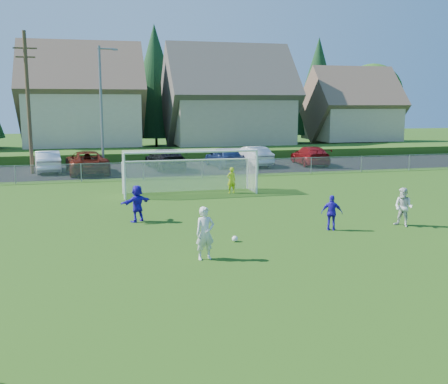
{
  "coord_description": "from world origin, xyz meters",
  "views": [
    {
      "loc": [
        -5.23,
        -12.77,
        5.06
      ],
      "look_at": [
        0.0,
        8.0,
        1.4
      ],
      "focal_mm": 42.0,
      "sensor_mm": 36.0,
      "label": 1
    }
  ],
  "objects_px": {
    "player_white_b": "(403,207)",
    "car_b": "(47,161)",
    "player_blue_b": "(137,203)",
    "car_d": "(165,159)",
    "car_f": "(252,156)",
    "player_blue_a": "(332,213)",
    "soccer_goal": "(189,165)",
    "goalkeeper": "(231,180)",
    "soccer_ball": "(235,239)",
    "car_c": "(87,162)",
    "player_white_a": "(205,233)",
    "car_g": "(310,156)",
    "car_e": "(224,157)"
  },
  "relations": [
    {
      "from": "player_blue_b",
      "to": "car_f",
      "type": "relative_size",
      "value": 0.33
    },
    {
      "from": "soccer_ball",
      "to": "player_blue_b",
      "type": "bearing_deg",
      "value": 127.08
    },
    {
      "from": "goalkeeper",
      "to": "player_blue_b",
      "type": "bearing_deg",
      "value": 31.8
    },
    {
      "from": "soccer_ball",
      "to": "car_c",
      "type": "relative_size",
      "value": 0.04
    },
    {
      "from": "player_blue_b",
      "to": "car_c",
      "type": "relative_size",
      "value": 0.27
    },
    {
      "from": "goalkeeper",
      "to": "player_white_a",
      "type": "bearing_deg",
      "value": 57.01
    },
    {
      "from": "player_blue_b",
      "to": "goalkeeper",
      "type": "xyz_separation_m",
      "value": [
        5.78,
        5.99,
        -0.06
      ]
    },
    {
      "from": "player_blue_b",
      "to": "car_d",
      "type": "distance_m",
      "value": 18.11
    },
    {
      "from": "player_blue_a",
      "to": "car_b",
      "type": "height_order",
      "value": "car_b"
    },
    {
      "from": "car_e",
      "to": "car_f",
      "type": "bearing_deg",
      "value": 178.76
    },
    {
      "from": "car_e",
      "to": "player_blue_b",
      "type": "bearing_deg",
      "value": 56.91
    },
    {
      "from": "car_f",
      "to": "soccer_goal",
      "type": "xyz_separation_m",
      "value": [
        -7.33,
        -11.64,
        0.84
      ]
    },
    {
      "from": "car_e",
      "to": "soccer_goal",
      "type": "xyz_separation_m",
      "value": [
        -4.92,
        -11.35,
        0.81
      ]
    },
    {
      "from": "soccer_ball",
      "to": "car_d",
      "type": "xyz_separation_m",
      "value": [
        0.45,
        21.96,
        0.69
      ]
    },
    {
      "from": "player_white_b",
      "to": "car_c",
      "type": "height_order",
      "value": "car_c"
    },
    {
      "from": "player_white_b",
      "to": "player_blue_a",
      "type": "distance_m",
      "value": 3.16
    },
    {
      "from": "soccer_ball",
      "to": "soccer_goal",
      "type": "bearing_deg",
      "value": 88.57
    },
    {
      "from": "car_d",
      "to": "soccer_goal",
      "type": "height_order",
      "value": "soccer_goal"
    },
    {
      "from": "car_d",
      "to": "goalkeeper",
      "type": "bearing_deg",
      "value": 93.65
    },
    {
      "from": "player_white_a",
      "to": "player_white_b",
      "type": "xyz_separation_m",
      "value": [
        8.92,
        2.53,
        -0.07
      ]
    },
    {
      "from": "soccer_ball",
      "to": "car_f",
      "type": "relative_size",
      "value": 0.05
    },
    {
      "from": "player_white_a",
      "to": "car_g",
      "type": "relative_size",
      "value": 0.33
    },
    {
      "from": "car_b",
      "to": "car_d",
      "type": "xyz_separation_m",
      "value": [
        8.68,
        -0.52,
        0.01
      ]
    },
    {
      "from": "player_blue_a",
      "to": "soccer_goal",
      "type": "height_order",
      "value": "soccer_goal"
    },
    {
      "from": "car_f",
      "to": "soccer_ball",
      "type": "bearing_deg",
      "value": 63.76
    },
    {
      "from": "player_blue_b",
      "to": "car_c",
      "type": "height_order",
      "value": "car_c"
    },
    {
      "from": "car_d",
      "to": "player_blue_b",
      "type": "bearing_deg",
      "value": 71.73
    },
    {
      "from": "car_e",
      "to": "car_g",
      "type": "xyz_separation_m",
      "value": [
        7.24,
        -0.24,
        -0.06
      ]
    },
    {
      "from": "player_blue_a",
      "to": "goalkeeper",
      "type": "relative_size",
      "value": 0.97
    },
    {
      "from": "car_b",
      "to": "soccer_ball",
      "type": "bearing_deg",
      "value": 102.97
    },
    {
      "from": "player_blue_a",
      "to": "car_e",
      "type": "xyz_separation_m",
      "value": [
        0.95,
        21.35,
        0.11
      ]
    },
    {
      "from": "soccer_ball",
      "to": "player_blue_b",
      "type": "distance_m",
      "value": 5.34
    },
    {
      "from": "player_blue_b",
      "to": "player_white_a",
      "type": "bearing_deg",
      "value": 74.52
    },
    {
      "from": "player_white_b",
      "to": "car_e",
      "type": "xyz_separation_m",
      "value": [
        -2.21,
        21.45,
        0.02
      ]
    },
    {
      "from": "car_b",
      "to": "player_blue_b",
      "type": "bearing_deg",
      "value": 98.29
    },
    {
      "from": "player_blue_a",
      "to": "car_b",
      "type": "relative_size",
      "value": 0.3
    },
    {
      "from": "player_blue_b",
      "to": "goalkeeper",
      "type": "bearing_deg",
      "value": -164.82
    },
    {
      "from": "car_g",
      "to": "car_d",
      "type": "bearing_deg",
      "value": 4.78
    },
    {
      "from": "goalkeeper",
      "to": "car_b",
      "type": "xyz_separation_m",
      "value": [
        -10.82,
        12.27,
        0.05
      ]
    },
    {
      "from": "player_white_b",
      "to": "soccer_goal",
      "type": "relative_size",
      "value": 0.22
    },
    {
      "from": "player_white_b",
      "to": "car_b",
      "type": "xyz_separation_m",
      "value": [
        -15.62,
        21.82,
        -0.02
      ]
    },
    {
      "from": "car_f",
      "to": "soccer_goal",
      "type": "bearing_deg",
      "value": 50.29
    },
    {
      "from": "player_white_b",
      "to": "player_blue_a",
      "type": "relative_size",
      "value": 1.13
    },
    {
      "from": "car_g",
      "to": "player_blue_b",
      "type": "bearing_deg",
      "value": 53.7
    },
    {
      "from": "goalkeeper",
      "to": "car_d",
      "type": "xyz_separation_m",
      "value": [
        -2.14,
        11.75,
        0.07
      ]
    },
    {
      "from": "car_d",
      "to": "soccer_ball",
      "type": "bearing_deg",
      "value": 82.17
    },
    {
      "from": "player_blue_b",
      "to": "car_g",
      "type": "height_order",
      "value": "player_blue_b"
    },
    {
      "from": "player_blue_a",
      "to": "car_f",
      "type": "xyz_separation_m",
      "value": [
        3.36,
        21.64,
        0.08
      ]
    },
    {
      "from": "car_c",
      "to": "car_g",
      "type": "height_order",
      "value": "car_c"
    },
    {
      "from": "player_blue_a",
      "to": "soccer_goal",
      "type": "relative_size",
      "value": 0.19
    }
  ]
}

